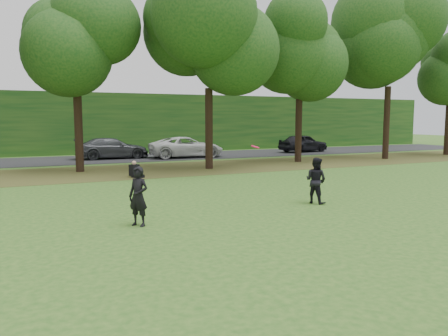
# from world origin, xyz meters

# --- Properties ---
(ground) EXTENTS (120.00, 120.00, 0.00)m
(ground) POSITION_xyz_m (0.00, 0.00, 0.00)
(ground) COLOR #255119
(ground) RESTS_ON ground
(leaf_litter) EXTENTS (60.00, 7.00, 0.01)m
(leaf_litter) POSITION_xyz_m (0.00, 13.00, 0.01)
(leaf_litter) COLOR #4C391B
(leaf_litter) RESTS_ON ground
(street) EXTENTS (70.00, 7.00, 0.02)m
(street) POSITION_xyz_m (0.00, 21.00, 0.01)
(street) COLOR black
(street) RESTS_ON ground
(far_hedge) EXTENTS (70.00, 3.00, 5.00)m
(far_hedge) POSITION_xyz_m (0.00, 27.00, 2.50)
(far_hedge) COLOR #113D14
(far_hedge) RESTS_ON ground
(player_left) EXTENTS (0.67, 0.70, 1.62)m
(player_left) POSITION_xyz_m (-3.02, 0.58, 0.81)
(player_left) COLOR black
(player_left) RESTS_ON ground
(player_right) EXTENTS (0.85, 0.94, 1.58)m
(player_right) POSITION_xyz_m (3.29, 1.18, 0.79)
(player_right) COLOR black
(player_right) RESTS_ON ground
(parked_cars) EXTENTS (39.14, 3.77, 1.53)m
(parked_cars) POSITION_xyz_m (0.34, 20.22, 0.77)
(parked_cars) COLOR black
(parked_cars) RESTS_ON street
(frisbee) EXTENTS (0.27, 0.28, 0.13)m
(frisbee) POSITION_xyz_m (0.81, 1.01, 2.03)
(frisbee) COLOR #EC134C
(frisbee) RESTS_ON ground
(seated_person) EXTENTS (0.67, 0.83, 0.83)m
(seated_person) POSITION_xyz_m (-0.80, 10.33, 0.31)
(seated_person) COLOR black
(seated_person) RESTS_ON ground
(tree_line) EXTENTS (55.30, 7.90, 12.31)m
(tree_line) POSITION_xyz_m (-0.34, 12.94, 7.84)
(tree_line) COLOR black
(tree_line) RESTS_ON ground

